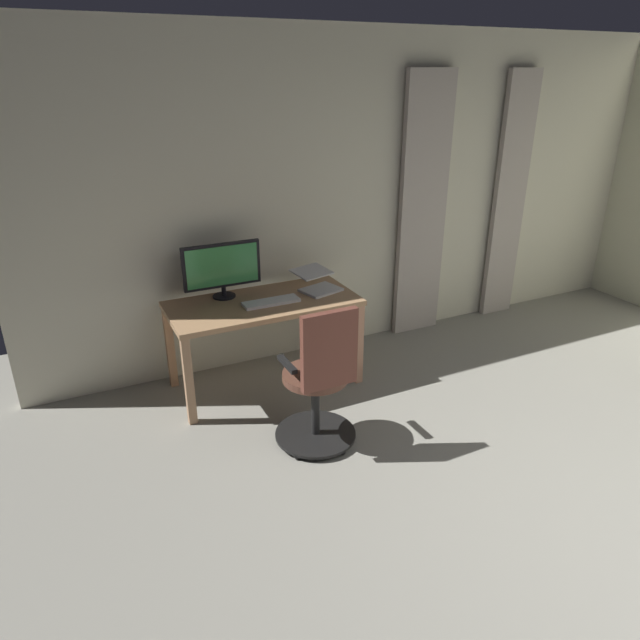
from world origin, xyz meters
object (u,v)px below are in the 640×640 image
at_px(desk, 263,312).
at_px(laptop, 317,283).
at_px(computer_monitor, 222,267).
at_px(computer_keyboard, 271,302).
at_px(office_chair, 320,384).

height_order(desk, laptop, laptop).
bearing_deg(computer_monitor, desk, 137.34).
bearing_deg(computer_monitor, computer_keyboard, 133.96).
height_order(office_chair, computer_monitor, computer_monitor).
xyz_separation_m(desk, laptop, (-0.49, -0.04, 0.15)).
bearing_deg(laptop, desk, -9.86).
height_order(desk, office_chair, office_chair).
xyz_separation_m(desk, computer_keyboard, (-0.04, 0.07, 0.10)).
xyz_separation_m(computer_keyboard, laptop, (-0.45, -0.11, 0.04)).
relative_size(computer_monitor, laptop, 1.49).
relative_size(computer_monitor, computer_keyboard, 1.40).
distance_m(office_chair, laptop, 1.13).
bearing_deg(office_chair, desk, 91.36).
height_order(computer_keyboard, laptop, laptop).
relative_size(desk, computer_keyboard, 3.34).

